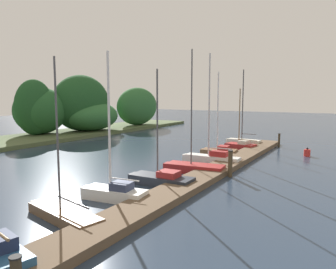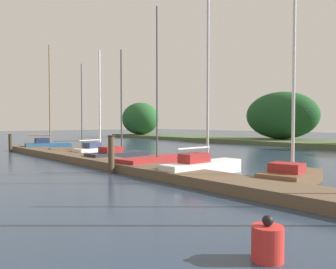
% 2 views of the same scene
% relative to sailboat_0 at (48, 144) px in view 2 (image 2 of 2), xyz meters
% --- Properties ---
extents(dock_pier, '(30.43, 1.80, 0.35)m').
position_rel_sailboat_0_xyz_m(dock_pier, '(13.16, -1.34, -0.30)').
color(dock_pier, brown).
rests_on(dock_pier, ground).
extents(sailboat_0, '(1.92, 3.51, 8.20)m').
position_rel_sailboat_0_xyz_m(sailboat_0, '(0.00, 0.00, 0.00)').
color(sailboat_0, '#285684').
rests_on(sailboat_0, ground).
extents(sailboat_1, '(1.88, 4.28, 6.36)m').
position_rel_sailboat_0_xyz_m(sailboat_1, '(3.52, 0.97, -0.20)').
color(sailboat_1, brown).
rests_on(sailboat_1, ground).
extents(sailboat_2, '(1.41, 3.36, 6.86)m').
position_rel_sailboat_0_xyz_m(sailboat_2, '(6.41, 0.77, -0.03)').
color(sailboat_2, white).
rests_on(sailboat_2, ground).
extents(sailboat_3, '(1.35, 3.82, 6.28)m').
position_rel_sailboat_0_xyz_m(sailboat_3, '(9.74, 0.24, -0.12)').
color(sailboat_3, '#232833').
rests_on(sailboat_3, ground).
extents(sailboat_4, '(1.67, 4.01, 7.71)m').
position_rel_sailboat_0_xyz_m(sailboat_4, '(13.30, 0.01, -0.14)').
color(sailboat_4, maroon).
rests_on(sailboat_4, ground).
extents(sailboat_5, '(1.00, 4.32, 7.79)m').
position_rel_sailboat_0_xyz_m(sailboat_5, '(16.43, 0.08, -0.02)').
color(sailboat_5, white).
rests_on(sailboat_5, ground).
extents(sailboat_6, '(1.78, 3.04, 6.74)m').
position_rel_sailboat_0_xyz_m(sailboat_6, '(19.84, 0.85, -0.08)').
color(sailboat_6, brown).
rests_on(sailboat_6, ground).
extents(mooring_piling_0, '(0.29, 0.29, 1.31)m').
position_rel_sailboat_0_xyz_m(mooring_piling_0, '(-0.87, -2.54, 0.19)').
color(mooring_piling_0, '#3D3323').
rests_on(mooring_piling_0, ground).
extents(mooring_piling_1, '(0.30, 0.30, 1.62)m').
position_rel_sailboat_0_xyz_m(mooring_piling_1, '(13.34, -2.48, 0.35)').
color(mooring_piling_1, '#4C3D28').
rests_on(mooring_piling_1, ground).
extents(channel_buoy_1, '(0.50, 0.50, 0.72)m').
position_rel_sailboat_0_xyz_m(channel_buoy_1, '(22.95, -5.52, -0.18)').
color(channel_buoy_1, red).
rests_on(channel_buoy_1, ground).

